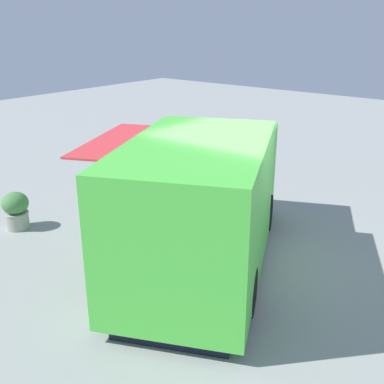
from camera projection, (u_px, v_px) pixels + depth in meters
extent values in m
plane|color=gray|center=(242.00, 260.00, 8.48)|extent=(40.00, 40.00, 0.00)
cube|color=#4FD441|center=(196.00, 211.00, 7.30)|extent=(3.44, 4.22, 2.20)
cube|color=#4FD441|center=(225.00, 171.00, 9.76)|extent=(2.47, 2.28, 1.86)
cube|color=black|center=(231.00, 147.00, 10.35)|extent=(1.52, 0.73, 0.71)
cube|color=black|center=(133.00, 197.00, 7.48)|extent=(0.88, 1.85, 0.77)
cube|color=#E2373D|center=(113.00, 140.00, 7.22)|extent=(1.48, 2.26, 0.03)
cube|color=black|center=(206.00, 256.00, 8.44)|extent=(3.62, 5.24, 0.21)
cylinder|color=black|center=(266.00, 212.00, 9.63)|extent=(0.52, 0.77, 0.75)
cylinder|color=black|center=(180.00, 205.00, 10.03)|extent=(0.52, 0.77, 0.75)
cylinder|color=black|center=(248.00, 292.00, 6.82)|extent=(0.52, 0.77, 0.75)
cylinder|color=black|center=(129.00, 277.00, 7.23)|extent=(0.52, 0.77, 0.75)
cylinder|color=beige|center=(210.00, 157.00, 14.16)|extent=(0.52, 0.52, 0.37)
torus|color=beige|center=(210.00, 152.00, 14.10)|extent=(0.55, 0.55, 0.04)
ellipsoid|color=#2D5B29|center=(210.00, 144.00, 14.01)|extent=(0.60, 0.60, 0.51)
sphere|color=#A64AA0|center=(210.00, 144.00, 13.76)|extent=(0.08, 0.08, 0.08)
sphere|color=#A954B1|center=(216.00, 140.00, 13.85)|extent=(0.08, 0.08, 0.08)
sphere|color=#AD4F9F|center=(214.00, 145.00, 13.78)|extent=(0.05, 0.05, 0.05)
sphere|color=#9F50A4|center=(209.00, 144.00, 13.77)|extent=(0.07, 0.07, 0.07)
sphere|color=#9B5DBB|center=(204.00, 140.00, 14.09)|extent=(0.05, 0.05, 0.05)
cylinder|color=#999D91|center=(17.00, 220.00, 9.73)|extent=(0.47, 0.47, 0.36)
torus|color=#9B9789|center=(16.00, 213.00, 9.67)|extent=(0.49, 0.49, 0.04)
ellipsoid|color=#478145|center=(15.00, 203.00, 9.60)|extent=(0.55, 0.55, 0.46)
sphere|color=purple|center=(20.00, 198.00, 9.80)|extent=(0.07, 0.07, 0.07)
sphere|color=#9F52AC|center=(14.00, 196.00, 9.75)|extent=(0.05, 0.05, 0.05)
sphere|color=#A947A1|center=(16.00, 201.00, 9.40)|extent=(0.07, 0.07, 0.07)
sphere|color=purple|center=(8.00, 198.00, 9.70)|extent=(0.06, 0.06, 0.06)
sphere|color=purple|center=(21.00, 198.00, 9.79)|extent=(0.08, 0.08, 0.08)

